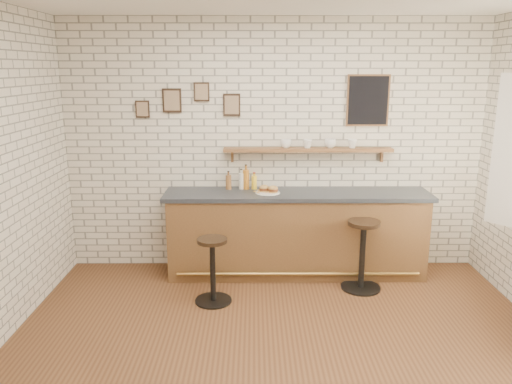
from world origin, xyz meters
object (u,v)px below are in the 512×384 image
Objects in this scene: bar_stool_right at (362,253)px; bar_stool_left at (213,268)px; condiment_bottle_yellow at (254,182)px; bitters_bottle_brown at (229,182)px; bitters_bottle_white at (241,181)px; shelf_cup_d at (352,144)px; ciabatta_sandwich at (269,189)px; shelf_cup_a at (286,144)px; bitters_bottle_amber at (246,179)px; shelf_cup_c at (330,144)px; shelf_cup_b at (308,144)px; bar_counter at (296,233)px; sandwich_plate at (268,192)px.

bar_stool_left is at bearing -169.04° from bar_stool_right.
bar_stool_left is at bearing -115.29° from condiment_bottle_yellow.
bitters_bottle_white is at bearing -0.00° from bitters_bottle_brown.
shelf_cup_d is at bearing 1.48° from bitters_bottle_brown.
shelf_cup_a is at bearing 48.23° from ciabatta_sandwich.
shelf_cup_c is (1.00, 0.04, 0.42)m from bitters_bottle_amber.
shelf_cup_b is at bearing 2.98° from bitters_bottle_amber.
bitters_bottle_brown is at bearing 81.98° from bar_stool_left.
bitters_bottle_brown is 0.89× the size of bitters_bottle_white.
ciabatta_sandwich is 0.34m from bitters_bottle_amber.
bar_counter is at bearing 147.57° from bar_stool_right.
bitters_bottle_brown is 1.04m from shelf_cup_b.
shelf_cup_c is 0.26m from shelf_cup_d.
bitters_bottle_white is 1.64m from bar_stool_right.
shelf_cup_d is (1.16, 0.04, 0.46)m from condiment_bottle_yellow.
bitters_bottle_white reaches higher than condiment_bottle_yellow.
shelf_cup_d is (0.53, 0.00, 0.00)m from shelf_cup_b.
shelf_cup_c reaches higher than shelf_cup_a.
bitters_bottle_brown reaches higher than condiment_bottle_yellow.
sandwich_plate is at bearing -37.66° from bitters_bottle_amber.
condiment_bottle_yellow is (-0.17, 0.20, 0.04)m from ciabatta_sandwich.
shelf_cup_d is (1.60, 0.96, 1.17)m from bar_stool_left.
ciabatta_sandwich reaches higher than bar_counter.
condiment_bottle_yellow is at bearing -0.00° from bitters_bottle_amber.
shelf_cup_a reaches higher than bitters_bottle_brown.
bar_stool_right is 1.42m from shelf_cup_b.
bitters_bottle_amber reaches higher than bar_counter.
bitters_bottle_white reaches higher than ciabatta_sandwich.
condiment_bottle_yellow is 1.25m from bar_stool_left.
bitters_bottle_white is 0.90m from shelf_cup_b.
sandwich_plate is 1.16m from shelf_cup_d.
shelf_cup_b is at bearing 57.48° from bar_counter.
ciabatta_sandwich is 2.17× the size of shelf_cup_b.
bar_stool_left is 6.32× the size of shelf_cup_d.
bitters_bottle_amber reaches higher than ciabatta_sandwich.
bitters_bottle_brown is 1.63× the size of shelf_cup_c.
bitters_bottle_brown is 1.99× the size of shelf_cup_b.
bar_stool_left is (-0.13, -0.93, -0.72)m from bitters_bottle_brown.
shelf_cup_a is (-0.13, 0.20, 1.04)m from bar_counter.
shelf_cup_b is at bearing 26.82° from ciabatta_sandwich.
bitters_bottle_brown is at bearing 140.99° from shelf_cup_a.
bar_stool_right is 5.90× the size of shelf_cup_c.
bitters_bottle_brown is 1.69× the size of shelf_cup_a.
ciabatta_sandwich is at bearing -22.54° from bitters_bottle_brown.
bar_stool_right is 6.10× the size of shelf_cup_a.
bitters_bottle_amber is 1.33m from shelf_cup_d.
shelf_cup_d is at bearing 31.07° from bar_stool_left.
bitters_bottle_brown is 0.28× the size of bar_stool_right.
shelf_cup_a is (0.47, 0.04, 0.42)m from bitters_bottle_amber.
shelf_cup_b is (0.47, 0.23, 0.54)m from sandwich_plate.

